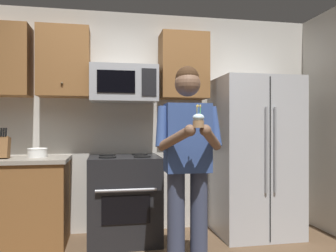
{
  "coord_description": "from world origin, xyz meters",
  "views": [
    {
      "loc": [
        -0.34,
        -2.26,
        1.25
      ],
      "look_at": [
        0.17,
        0.47,
        1.25
      ],
      "focal_mm": 35.39,
      "sensor_mm": 36.0,
      "label": 1
    }
  ],
  "objects_px": {
    "microwave": "(124,84)",
    "refrigerator": "(255,156)",
    "oven_range": "(124,198)",
    "bowl_large_white": "(37,152)",
    "cupcake": "(198,120)",
    "person": "(188,156)",
    "knife_block": "(1,147)"
  },
  "relations": [
    {
      "from": "microwave",
      "to": "refrigerator",
      "type": "distance_m",
      "value": 1.72
    },
    {
      "from": "oven_range",
      "to": "bowl_large_white",
      "type": "bearing_deg",
      "value": 176.16
    },
    {
      "from": "bowl_large_white",
      "to": "cupcake",
      "type": "relative_size",
      "value": 1.19
    },
    {
      "from": "oven_range",
      "to": "person",
      "type": "distance_m",
      "value": 1.15
    },
    {
      "from": "microwave",
      "to": "person",
      "type": "height_order",
      "value": "microwave"
    },
    {
      "from": "bowl_large_white",
      "to": "cupcake",
      "type": "height_order",
      "value": "cupcake"
    },
    {
      "from": "oven_range",
      "to": "microwave",
      "type": "distance_m",
      "value": 1.26
    },
    {
      "from": "microwave",
      "to": "refrigerator",
      "type": "height_order",
      "value": "microwave"
    },
    {
      "from": "microwave",
      "to": "refrigerator",
      "type": "relative_size",
      "value": 0.41
    },
    {
      "from": "microwave",
      "to": "cupcake",
      "type": "xyz_separation_m",
      "value": [
        0.49,
        -1.34,
        -0.43
      ]
    },
    {
      "from": "oven_range",
      "to": "cupcake",
      "type": "height_order",
      "value": "cupcake"
    },
    {
      "from": "refrigerator",
      "to": "person",
      "type": "relative_size",
      "value": 1.02
    },
    {
      "from": "microwave",
      "to": "oven_range",
      "type": "bearing_deg",
      "value": -90.02
    },
    {
      "from": "microwave",
      "to": "knife_block",
      "type": "distance_m",
      "value": 1.43
    },
    {
      "from": "refrigerator",
      "to": "cupcake",
      "type": "xyz_separation_m",
      "value": [
        -1.01,
        -1.18,
        0.39
      ]
    },
    {
      "from": "microwave",
      "to": "refrigerator",
      "type": "bearing_deg",
      "value": -6.03
    },
    {
      "from": "person",
      "to": "cupcake",
      "type": "xyz_separation_m",
      "value": [
        0.0,
        -0.33,
        0.3
      ]
    },
    {
      "from": "oven_range",
      "to": "person",
      "type": "xyz_separation_m",
      "value": [
        0.49,
        -0.9,
        0.53
      ]
    },
    {
      "from": "bowl_large_white",
      "to": "cupcake",
      "type": "bearing_deg",
      "value": -42.64
    },
    {
      "from": "oven_range",
      "to": "refrigerator",
      "type": "bearing_deg",
      "value": -1.5
    },
    {
      "from": "oven_range",
      "to": "microwave",
      "type": "xyz_separation_m",
      "value": [
        0.0,
        0.12,
        1.26
      ]
    },
    {
      "from": "bowl_large_white",
      "to": "cupcake",
      "type": "distance_m",
      "value": 1.92
    },
    {
      "from": "oven_range",
      "to": "cupcake",
      "type": "distance_m",
      "value": 1.56
    },
    {
      "from": "microwave",
      "to": "person",
      "type": "bearing_deg",
      "value": -64.31
    },
    {
      "from": "oven_range",
      "to": "person",
      "type": "height_order",
      "value": "person"
    },
    {
      "from": "knife_block",
      "to": "person",
      "type": "distance_m",
      "value": 1.93
    },
    {
      "from": "oven_range",
      "to": "refrigerator",
      "type": "distance_m",
      "value": 1.56
    },
    {
      "from": "refrigerator",
      "to": "person",
      "type": "distance_m",
      "value": 1.33
    },
    {
      "from": "oven_range",
      "to": "bowl_large_white",
      "type": "relative_size",
      "value": 4.52
    },
    {
      "from": "bowl_large_white",
      "to": "person",
      "type": "distance_m",
      "value": 1.69
    },
    {
      "from": "person",
      "to": "cupcake",
      "type": "height_order",
      "value": "person"
    },
    {
      "from": "oven_range",
      "to": "cupcake",
      "type": "relative_size",
      "value": 5.36
    }
  ]
}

